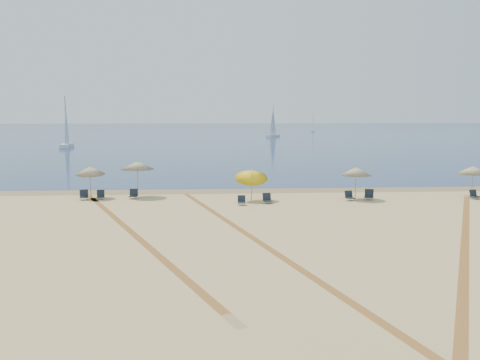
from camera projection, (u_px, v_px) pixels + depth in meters
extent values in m
plane|color=tan|center=(287.00, 308.00, 14.90)|extent=(160.00, 160.00, 0.00)
plane|color=#0C2151|center=(210.00, 129.00, 237.70)|extent=(500.00, 500.00, 0.00)
plane|color=olive|center=(236.00, 191.00, 38.66)|extent=(500.00, 500.00, 0.00)
cylinder|color=gray|center=(90.00, 183.00, 34.91)|extent=(0.05, 0.26, 2.06)
cone|color=#F3EBC6|center=(90.00, 170.00, 34.90)|extent=(1.96, 2.01, 0.75)
sphere|color=gray|center=(90.00, 166.00, 34.86)|extent=(0.08, 0.08, 0.08)
cylinder|color=gray|center=(138.00, 180.00, 35.52)|extent=(0.05, 0.05, 2.35)
cone|color=#F3EBC6|center=(137.00, 165.00, 35.40)|extent=(2.30, 2.30, 0.55)
sphere|color=gray|center=(137.00, 161.00, 35.36)|extent=(0.08, 0.08, 0.08)
cylinder|color=gray|center=(252.00, 187.00, 33.56)|extent=(0.05, 0.78, 1.93)
cone|color=yellow|center=(251.00, 174.00, 33.77)|extent=(2.19, 2.25, 1.30)
sphere|color=gray|center=(251.00, 170.00, 33.73)|extent=(0.08, 0.08, 0.08)
cylinder|color=gray|center=(356.00, 184.00, 34.51)|extent=(0.05, 0.05, 2.05)
cone|color=#F3EBC6|center=(356.00, 171.00, 34.41)|extent=(2.11, 2.11, 0.55)
sphere|color=gray|center=(356.00, 167.00, 34.37)|extent=(0.08, 0.08, 0.08)
cylinder|color=gray|center=(472.00, 182.00, 35.48)|extent=(0.05, 0.05, 2.03)
cone|color=#F3EBC6|center=(473.00, 170.00, 35.37)|extent=(2.22, 2.22, 0.55)
sphere|color=gray|center=(473.00, 166.00, 35.33)|extent=(0.08, 0.08, 0.08)
cube|color=black|center=(84.00, 197.00, 34.31)|extent=(0.66, 0.66, 0.05)
cube|color=black|center=(84.00, 193.00, 34.53)|extent=(0.58, 0.32, 0.49)
cylinder|color=#A5A5AD|center=(80.00, 199.00, 34.06)|extent=(0.02, 0.02, 0.18)
cylinder|color=#A5A5AD|center=(87.00, 199.00, 34.18)|extent=(0.02, 0.02, 0.18)
cube|color=black|center=(101.00, 197.00, 34.59)|extent=(0.58, 0.58, 0.05)
cube|color=black|center=(101.00, 193.00, 34.81)|extent=(0.53, 0.27, 0.45)
cylinder|color=#A5A5AD|center=(97.00, 199.00, 34.38)|extent=(0.02, 0.02, 0.16)
cylinder|color=#A5A5AD|center=(103.00, 198.00, 34.47)|extent=(0.02, 0.02, 0.16)
cube|color=black|center=(133.00, 196.00, 34.79)|extent=(0.54, 0.54, 0.05)
cube|color=black|center=(134.00, 192.00, 35.02)|extent=(0.54, 0.20, 0.48)
cylinder|color=#A5A5AD|center=(130.00, 198.00, 34.59)|extent=(0.02, 0.02, 0.18)
cylinder|color=#A5A5AD|center=(136.00, 198.00, 34.62)|extent=(0.02, 0.02, 0.18)
cube|color=black|center=(242.00, 203.00, 32.30)|extent=(0.49, 0.49, 0.04)
cube|color=black|center=(241.00, 199.00, 32.51)|extent=(0.49, 0.19, 0.43)
cylinder|color=#A5A5AD|center=(239.00, 204.00, 32.12)|extent=(0.02, 0.02, 0.16)
cylinder|color=#A5A5AD|center=(245.00, 204.00, 32.14)|extent=(0.02, 0.02, 0.16)
cube|color=black|center=(268.00, 201.00, 32.88)|extent=(0.60, 0.60, 0.05)
cube|color=black|center=(267.00, 197.00, 33.11)|extent=(0.56, 0.27, 0.48)
cylinder|color=#A5A5AD|center=(265.00, 203.00, 32.65)|extent=(0.02, 0.02, 0.18)
cylinder|color=#A5A5AD|center=(271.00, 203.00, 32.74)|extent=(0.02, 0.02, 0.18)
cube|color=black|center=(350.00, 198.00, 34.03)|extent=(0.61, 0.61, 0.05)
cube|color=black|center=(349.00, 194.00, 34.25)|extent=(0.55, 0.28, 0.47)
cylinder|color=#A5A5AD|center=(348.00, 200.00, 33.80)|extent=(0.02, 0.02, 0.17)
cylinder|color=#A5A5AD|center=(354.00, 200.00, 33.90)|extent=(0.02, 0.02, 0.17)
cube|color=black|center=(369.00, 197.00, 34.30)|extent=(0.75, 0.75, 0.05)
cube|color=black|center=(369.00, 193.00, 34.54)|extent=(0.62, 0.41, 0.52)
cylinder|color=#A5A5AD|center=(366.00, 199.00, 34.17)|extent=(0.03, 0.03, 0.19)
cylinder|color=#A5A5AD|center=(373.00, 199.00, 34.04)|extent=(0.03, 0.03, 0.19)
cube|color=black|center=(475.00, 197.00, 34.65)|extent=(0.59, 0.59, 0.05)
cube|color=black|center=(473.00, 193.00, 34.86)|extent=(0.54, 0.27, 0.46)
cylinder|color=#A5A5AD|center=(474.00, 198.00, 34.43)|extent=(0.02, 0.02, 0.17)
cylinder|color=#A5A5AD|center=(479.00, 198.00, 34.52)|extent=(0.02, 0.02, 0.17)
cube|color=white|center=(313.00, 131.00, 193.56)|extent=(2.29, 4.72, 0.50)
cylinder|color=gray|center=(313.00, 122.00, 193.16)|extent=(0.10, 0.10, 6.65)
cube|color=white|center=(273.00, 136.00, 141.74)|extent=(4.49, 5.79, 0.65)
cylinder|color=gray|center=(273.00, 121.00, 141.22)|extent=(0.13, 0.13, 8.62)
cube|color=white|center=(67.00, 146.00, 93.00)|extent=(2.09, 6.31, 0.68)
cylinder|color=gray|center=(66.00, 121.00, 92.46)|extent=(0.14, 0.14, 9.02)
plane|color=tan|center=(251.00, 237.00, 23.75)|extent=(34.10, 34.10, 0.00)
plane|color=tan|center=(244.00, 232.00, 24.79)|extent=(34.10, 34.10, 0.00)
plane|color=tan|center=(465.00, 240.00, 23.09)|extent=(37.85, 37.85, 0.00)
plane|color=tan|center=(465.00, 235.00, 24.09)|extent=(37.85, 37.85, 0.00)
plane|color=tan|center=(125.00, 226.00, 26.04)|extent=(36.23, 36.23, 0.00)
plane|color=tan|center=(120.00, 222.00, 27.03)|extent=(36.23, 36.23, 0.00)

